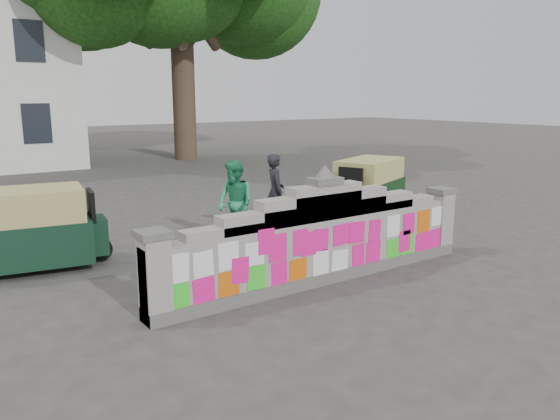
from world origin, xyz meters
The scene contains 7 objects.
ground centered at (0.00, 0.00, 0.00)m, with size 100.00×100.00×0.00m, color #383533.
parapet_wall centered at (0.00, -0.01, 0.75)m, with size 6.48×0.44×2.01m.
cyclist_bike centered at (0.92, 2.78, 0.48)m, with size 0.64×1.85×0.97m, color black.
cyclist_rider centered at (0.92, 2.78, 0.82)m, with size 0.60×0.39×1.64m, color black.
pedestrian centered at (-0.06, 2.85, 0.91)m, with size 0.88×0.69×1.81m, color #268E5B.
rickshaw_left centered at (-4.00, 3.55, 0.77)m, with size 2.77×1.62×1.49m.
rickshaw_right centered at (4.52, 3.61, 0.75)m, with size 2.69×1.97×1.45m.
Camera 1 is at (-5.73, -6.88, 3.14)m, focal length 35.00 mm.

